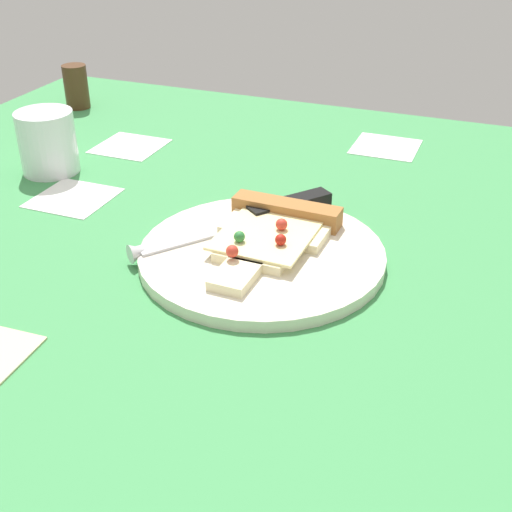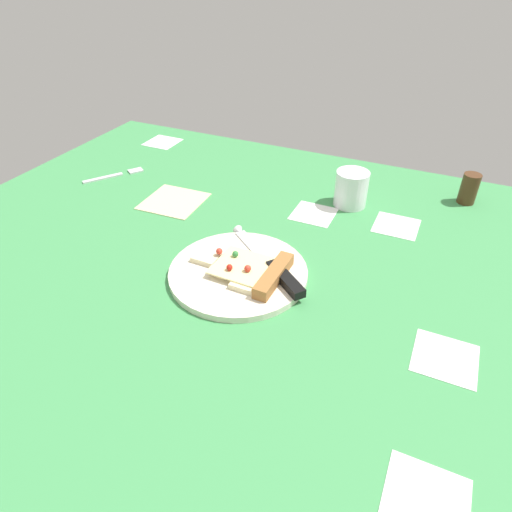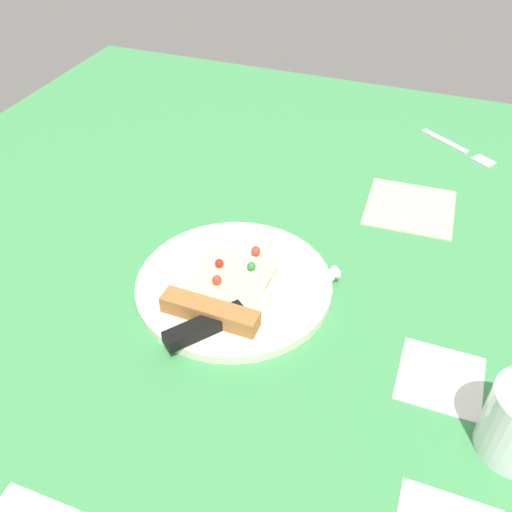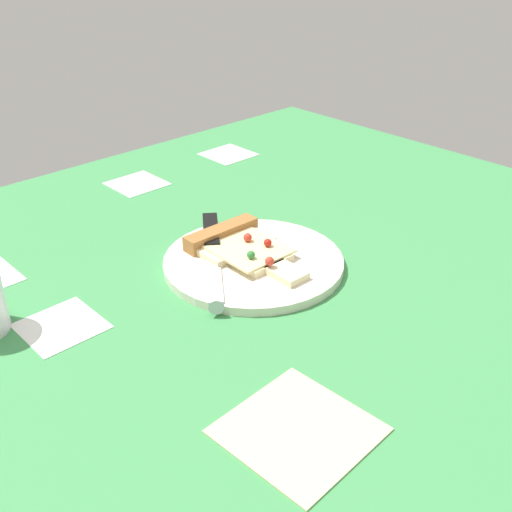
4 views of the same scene
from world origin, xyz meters
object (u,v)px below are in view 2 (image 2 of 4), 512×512
pepper_shaker (469,189)px  drinking_glass (351,189)px  pizza_slice (251,270)px  plate (238,272)px  fork (117,174)px  napkin (174,201)px  knife (272,266)px

pepper_shaker → drinking_glass: bearing=-63.0°
pizza_slice → pepper_shaker: (-46.33, 32.78, 1.45)cm
plate → pizza_slice: pizza_slice is taller
plate → drinking_glass: (-34.02, 11.33, 3.40)cm
pizza_slice → fork: pizza_slice is taller
fork → napkin: bearing=19.7°
pizza_slice → knife: pizza_slice is taller
drinking_glass → fork: size_ratio=0.59×
plate → drinking_glass: size_ratio=3.11×
pizza_slice → fork: 54.87cm
knife → fork: bearing=105.9°
knife → drinking_glass: bearing=27.0°
plate → napkin: plate is taller
pizza_slice → pepper_shaker: 56.78cm
pizza_slice → napkin: (-18.51, -28.43, -1.84)cm
knife → pizza_slice: bearing=174.9°
plate → knife: bearing=118.8°
knife → pepper_shaker: bearing=3.2°
knife → pepper_shaker: 52.70cm
plate → pizza_slice: size_ratio=1.42×
pizza_slice → pepper_shaker: size_ratio=2.52×
pizza_slice → knife: size_ratio=0.87×
plate → drinking_glass: drinking_glass is taller
pepper_shaker → plate: bearing=-37.4°
knife → fork: 56.21cm
drinking_glass → pizza_slice: bearing=-14.4°
fork → drinking_glass: bearing=44.4°
pepper_shaker → napkin: bearing=-65.6°
napkin → fork: bearing=-104.9°
napkin → pizza_slice: bearing=56.9°
plate → knife: size_ratio=1.24×
pizza_slice → knife: 4.13cm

